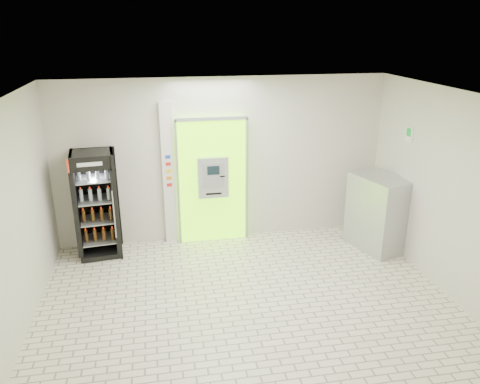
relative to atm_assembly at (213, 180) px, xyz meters
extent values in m
plane|color=beige|center=(0.20, -2.41, -1.17)|extent=(6.00, 6.00, 0.00)
plane|color=beige|center=(0.20, 0.09, 0.33)|extent=(6.00, 0.00, 6.00)
plane|color=beige|center=(0.20, -4.91, 0.33)|extent=(6.00, 0.00, 6.00)
plane|color=beige|center=(-2.80, -2.41, 0.33)|extent=(0.00, 5.00, 5.00)
plane|color=beige|center=(3.20, -2.41, 0.33)|extent=(0.00, 5.00, 5.00)
plane|color=white|center=(0.20, -2.41, 1.83)|extent=(6.00, 6.00, 0.00)
cube|color=#7FFF07|center=(0.00, 0.02, -0.02)|extent=(1.20, 0.12, 2.30)
cube|color=gray|center=(0.00, -0.05, 1.13)|extent=(1.28, 0.04, 0.06)
cube|color=gray|center=(-0.63, -0.05, -0.02)|extent=(0.04, 0.04, 2.30)
cube|color=gray|center=(0.63, -0.05, -0.02)|extent=(0.04, 0.04, 2.30)
cube|color=black|center=(0.10, -0.04, -0.67)|extent=(0.62, 0.01, 0.67)
cube|color=black|center=(-0.34, -0.04, 0.81)|extent=(0.22, 0.01, 0.18)
cube|color=#A6A9AE|center=(0.00, -0.09, 0.08)|extent=(0.55, 0.12, 0.75)
cube|color=black|center=(0.00, -0.16, 0.23)|extent=(0.22, 0.01, 0.16)
cube|color=gray|center=(0.00, -0.16, -0.05)|extent=(0.16, 0.01, 0.12)
cube|color=black|center=(0.16, -0.16, 0.11)|extent=(0.09, 0.01, 0.02)
cube|color=black|center=(0.00, -0.16, -0.21)|extent=(0.28, 0.01, 0.03)
cube|color=silver|center=(-0.78, 0.04, 0.13)|extent=(0.22, 0.10, 2.60)
cube|color=#193FB2|center=(-0.78, -0.02, 0.48)|extent=(0.09, 0.01, 0.06)
cube|color=red|center=(-0.78, -0.02, 0.35)|extent=(0.09, 0.01, 0.06)
cube|color=yellow|center=(-0.78, -0.02, 0.22)|extent=(0.09, 0.01, 0.06)
cube|color=orange|center=(-0.78, -0.02, 0.09)|extent=(0.09, 0.01, 0.06)
cube|color=red|center=(-0.78, -0.02, -0.04)|extent=(0.09, 0.01, 0.06)
cube|color=black|center=(-2.03, -0.24, -0.24)|extent=(0.76, 0.70, 1.86)
cube|color=black|center=(-2.03, 0.05, -0.24)|extent=(0.70, 0.12, 1.86)
cube|color=red|center=(-2.03, -0.55, 0.57)|extent=(0.68, 0.08, 0.22)
cube|color=white|center=(-2.03, -0.56, 0.57)|extent=(0.39, 0.05, 0.07)
cube|color=black|center=(-2.03, -0.24, -1.12)|extent=(0.76, 0.70, 0.09)
cylinder|color=gray|center=(-1.73, -0.58, -0.32)|extent=(0.03, 0.03, 0.84)
cube|color=gray|center=(-2.03, -0.24, -0.89)|extent=(0.64, 0.60, 0.02)
cube|color=gray|center=(-2.03, -0.24, -0.52)|extent=(0.64, 0.60, 0.02)
cube|color=gray|center=(-2.03, -0.24, -0.15)|extent=(0.64, 0.60, 0.02)
cube|color=gray|center=(-2.03, -0.24, 0.22)|extent=(0.64, 0.60, 0.02)
cube|color=#A6A9AE|center=(2.85, -0.88, -0.50)|extent=(0.94, 1.16, 1.34)
cube|color=gray|center=(2.52, -0.88, -0.43)|extent=(0.29, 0.95, 0.01)
cube|color=white|center=(3.19, -1.01, 0.95)|extent=(0.02, 0.22, 0.26)
cube|color=#0C8626|center=(3.18, -1.01, 0.98)|extent=(0.00, 0.14, 0.14)
camera|label=1|loc=(-0.97, -8.02, 2.69)|focal=35.00mm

